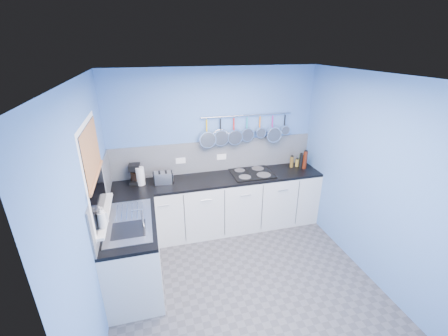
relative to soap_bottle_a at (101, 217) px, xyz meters
name	(u,v)px	position (x,y,z in m)	size (l,w,h in m)	color
floor	(243,280)	(1.53, -0.01, -1.18)	(3.20, 3.00, 0.02)	#47474C
ceiling	(249,75)	(1.53, -0.01, 1.34)	(3.20, 3.00, 0.02)	white
wall_back	(215,150)	(1.53, 1.50, 0.08)	(3.20, 0.02, 2.50)	#4A73B6
wall_front	(318,295)	(1.53, -1.52, 0.08)	(3.20, 0.02, 2.50)	#4A73B6
wall_left	(91,212)	(-0.08, -0.01, 0.08)	(0.02, 3.00, 2.50)	#4A73B6
wall_right	(368,177)	(3.14, -0.01, 0.08)	(0.02, 3.00, 2.50)	#4A73B6
backsplash_back	(215,156)	(1.53, 1.48, -0.02)	(3.20, 0.02, 0.50)	gray
backsplash_left	(102,193)	(-0.06, 0.59, -0.02)	(0.02, 1.80, 0.50)	gray
cabinet_run_back	(220,205)	(1.53, 1.19, -0.74)	(3.20, 0.60, 0.86)	silver
worktop_back	(220,179)	(1.53, 1.19, -0.29)	(3.20, 0.60, 0.04)	black
cabinet_run_left	(134,254)	(0.23, 0.29, -0.74)	(0.60, 1.20, 0.86)	silver
worktop_left	(129,223)	(0.23, 0.29, -0.29)	(0.60, 1.20, 0.04)	black
window_frame	(94,172)	(-0.05, 0.29, 0.38)	(0.01, 1.00, 1.10)	white
window_glass	(95,172)	(-0.04, 0.29, 0.38)	(0.01, 0.90, 1.00)	black
bamboo_blind	(92,152)	(-0.03, 0.29, 0.61)	(0.01, 0.90, 0.55)	#976241
window_sill	(104,214)	(-0.02, 0.29, -0.13)	(0.10, 0.98, 0.03)	white
sink_unit	(129,221)	(0.23, 0.29, -0.27)	(0.50, 0.95, 0.01)	silver
mixer_tap	(142,218)	(0.39, 0.11, -0.14)	(0.12, 0.08, 0.26)	silver
socket_left	(181,161)	(0.98, 1.47, -0.04)	(0.15, 0.01, 0.09)	white
socket_right	(222,157)	(1.63, 1.47, -0.04)	(0.15, 0.01, 0.09)	white
pot_rail	(247,115)	(2.03, 1.44, 0.61)	(0.02, 0.02, 1.45)	silver
soap_bottle_a	(101,217)	(0.00, 0.00, 0.00)	(0.09, 0.09, 0.24)	white
soap_bottle_b	(103,214)	(0.00, 0.11, -0.03)	(0.08, 0.08, 0.17)	white
paper_towel	(140,176)	(0.37, 1.26, -0.14)	(0.12, 0.12, 0.27)	white
coffee_maker	(135,174)	(0.30, 1.31, -0.12)	(0.17, 0.18, 0.29)	black
toaster	(163,178)	(0.68, 1.22, -0.19)	(0.26, 0.15, 0.17)	silver
canister	(170,177)	(0.79, 1.25, -0.20)	(0.10, 0.10, 0.14)	silver
hob	(252,173)	(2.06, 1.23, -0.26)	(0.64, 0.56, 0.01)	black
pan_0	(207,133)	(1.40, 1.43, 0.39)	(0.26, 0.10, 0.45)	silver
pan_1	(221,131)	(1.61, 1.43, 0.39)	(0.25, 0.07, 0.44)	silver
pan_2	(234,130)	(1.82, 1.43, 0.39)	(0.24, 0.11, 0.43)	silver
pan_3	(247,128)	(2.03, 1.43, 0.41)	(0.22, 0.07, 0.41)	silver
pan_4	(260,126)	(2.24, 1.43, 0.43)	(0.16, 0.10, 0.35)	silver
pan_5	(272,128)	(2.45, 1.43, 0.39)	(0.25, 0.13, 0.44)	silver
pan_6	(285,124)	(2.67, 1.43, 0.44)	(0.15, 0.08, 0.34)	silver
condiment_0	(301,160)	(2.96, 1.32, -0.17)	(0.06, 0.06, 0.20)	#3F721E
condiment_1	(297,163)	(2.89, 1.31, -0.21)	(0.06, 0.06, 0.13)	olive
condiment_2	(292,162)	(2.78, 1.30, -0.18)	(0.06, 0.06, 0.18)	brown
condiment_3	(305,160)	(2.96, 1.19, -0.12)	(0.07, 0.07, 0.29)	#4C190C
condiment_4	(301,161)	(2.91, 1.22, -0.15)	(0.06, 0.06, 0.23)	black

